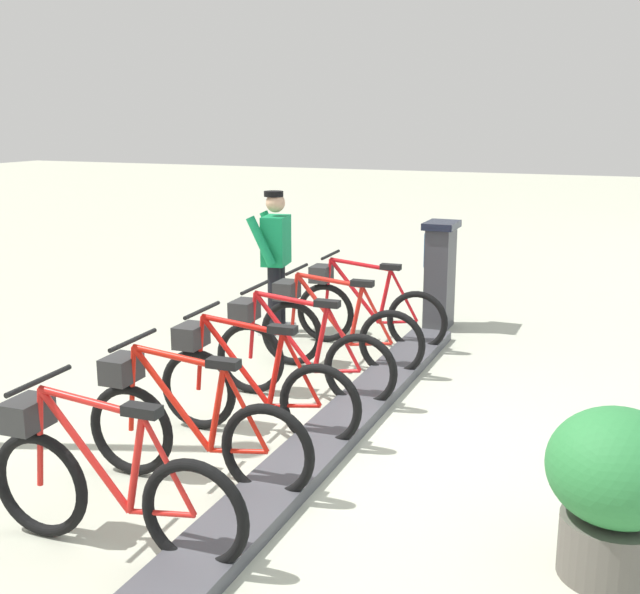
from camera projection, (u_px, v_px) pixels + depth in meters
name	position (u px, v px, depth m)	size (l,w,h in m)	color
ground_plane	(332.00, 439.00, 6.18)	(60.00, 60.00, 0.00)	#B0B29C
dock_rail_base	(332.00, 433.00, 6.17)	(0.44, 6.23, 0.10)	#47474C
payment_kiosk	(440.00, 273.00, 9.28)	(0.36, 0.52, 1.28)	#38383D
bike_docked_0	(364.00, 308.00, 8.58)	(1.72, 0.54, 1.02)	black
bike_docked_1	(333.00, 328.00, 7.76)	(1.72, 0.54, 1.02)	black
bike_docked_2	(296.00, 353.00, 6.95)	(1.72, 0.54, 1.02)	black
bike_docked_3	(249.00, 385.00, 6.13)	(1.72, 0.54, 1.02)	black
bike_docked_4	(187.00, 426.00, 5.32)	(1.72, 0.54, 1.02)	black
bike_docked_5	(102.00, 482.00, 4.50)	(1.72, 0.54, 1.02)	black
worker_near_rack	(275.00, 257.00, 8.97)	(0.50, 0.67, 1.66)	white
planter_bush	(616.00, 486.00, 4.22)	(0.76, 0.76, 0.97)	#59544C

